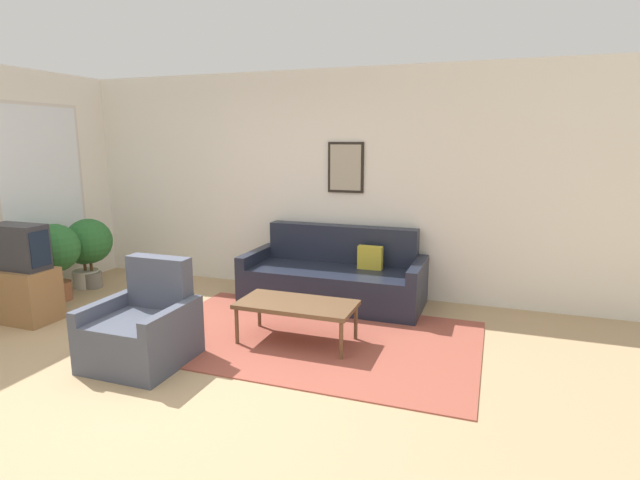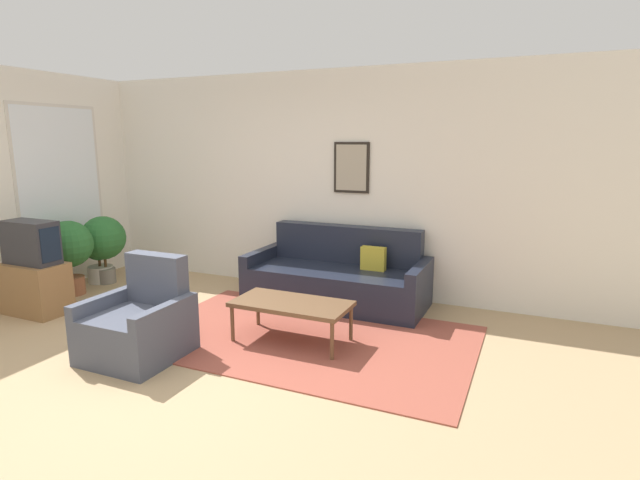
% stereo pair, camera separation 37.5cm
% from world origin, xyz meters
% --- Properties ---
extents(ground_plane, '(16.00, 16.00, 0.00)m').
position_xyz_m(ground_plane, '(0.00, 0.00, 0.00)').
color(ground_plane, tan).
extents(area_rug, '(3.13, 1.96, 0.01)m').
position_xyz_m(area_rug, '(0.87, 1.06, 0.01)').
color(area_rug, '#9E4C3D').
rests_on(area_rug, ground_plane).
extents(wall_back, '(8.00, 0.09, 2.70)m').
position_xyz_m(wall_back, '(0.01, 2.66, 1.35)').
color(wall_back, white).
rests_on(wall_back, ground_plane).
extents(couch, '(2.06, 0.90, 0.87)m').
position_xyz_m(couch, '(0.74, 2.20, 0.29)').
color(couch, '#1E2333').
rests_on(couch, ground_plane).
extents(coffee_table, '(1.09, 0.55, 0.39)m').
position_xyz_m(coffee_table, '(0.78, 0.94, 0.36)').
color(coffee_table, brown).
rests_on(coffee_table, ground_plane).
extents(tv_stand, '(0.68, 0.42, 0.56)m').
position_xyz_m(tv_stand, '(-2.15, 0.52, 0.28)').
color(tv_stand, olive).
rests_on(tv_stand, ground_plane).
extents(tv, '(0.61, 0.28, 0.47)m').
position_xyz_m(tv, '(-2.14, 0.52, 0.79)').
color(tv, '#2D2D33').
rests_on(tv, tv_stand).
extents(armchair, '(0.77, 0.76, 0.87)m').
position_xyz_m(armchair, '(-0.30, 0.12, 0.28)').
color(armchair, '#474C5B').
rests_on(armchair, ground_plane).
extents(potted_plant_tall, '(0.57, 0.57, 0.92)m').
position_xyz_m(potted_plant_tall, '(-2.37, 1.17, 0.59)').
color(potted_plant_tall, '#935638').
rests_on(potted_plant_tall, ground_plane).
extents(potted_plant_by_window, '(0.57, 0.57, 0.90)m').
position_xyz_m(potted_plant_by_window, '(-2.39, 1.71, 0.58)').
color(potted_plant_by_window, slate).
rests_on(potted_plant_by_window, ground_plane).
extents(potted_plant_small, '(0.37, 0.37, 0.67)m').
position_xyz_m(potted_plant_small, '(-2.49, 1.71, 0.37)').
color(potted_plant_small, beige).
rests_on(potted_plant_small, ground_plane).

